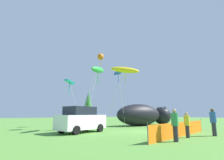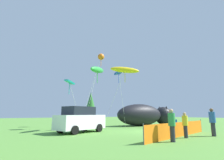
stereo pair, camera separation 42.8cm
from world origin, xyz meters
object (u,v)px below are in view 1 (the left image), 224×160
inflatable_cat (144,116)px  spectator_in_white_shirt (187,124)px  kite_yellow_hero (125,70)px  folding_chair (175,124)px  kite_orange_flower (100,57)px  parked_car (81,120)px  spectator_in_black_shirt (175,124)px  kite_green_fish (98,70)px  kite_teal_diamond (70,83)px  kite_blue_box (119,73)px  spectator_in_blue_shirt (213,121)px

inflatable_cat → spectator_in_white_shirt: 11.81m
inflatable_cat → kite_yellow_hero: (-5.76, -2.96, 4.75)m
folding_chair → kite_orange_flower: bearing=-115.0°
parked_car → kite_orange_flower: 10.71m
spectator_in_black_shirt → parked_car: bearing=105.9°
spectator_in_white_shirt → parked_car: bearing=121.3°
spectator_in_black_shirt → kite_green_fish: size_ratio=0.28×
kite_green_fish → kite_teal_diamond: (-1.60, 3.04, -0.99)m
parked_car → kite_yellow_hero: 6.97m
spectator_in_black_shirt → kite_green_fish: 9.41m
parked_car → folding_chair: size_ratio=4.84×
parked_car → kite_blue_box: bearing=6.6°
kite_teal_diamond → folding_chair: bearing=-37.1°
parked_car → kite_yellow_hero: (4.88, 0.02, 4.98)m
spectator_in_blue_shirt → kite_blue_box: bearing=92.7°
folding_chair → kite_yellow_hero: bearing=-85.1°
spectator_in_black_shirt → kite_blue_box: kite_blue_box is taller
spectator_in_white_shirt → kite_orange_flower: bearing=85.8°
inflatable_cat → kite_teal_diamond: (-10.28, 0.76, 3.48)m
spectator_in_white_shirt → spectator_in_blue_shirt: 2.44m
kite_orange_flower → kite_teal_diamond: kite_orange_flower is taller
spectator_in_white_shirt → kite_green_fish: bearing=106.4°
kite_yellow_hero → kite_orange_flower: 5.94m
kite_teal_diamond → spectator_in_black_shirt: bearing=-81.0°
spectator_in_black_shirt → kite_orange_flower: (2.97, 12.63, 7.91)m
spectator_in_blue_shirt → kite_teal_diamond: 13.36m
folding_chair → kite_green_fish: kite_green_fish is taller
folding_chair → inflatable_cat: 6.02m
parked_car → kite_blue_box: kite_blue_box is taller
spectator_in_white_shirt → spectator_in_blue_shirt: (2.36, -0.61, 0.16)m
spectator_in_white_shirt → kite_teal_diamond: (-3.83, 10.64, 3.87)m
spectator_in_white_shirt → kite_orange_flower: kite_orange_flower is taller
kite_yellow_hero → kite_green_fish: bearing=167.1°
parked_car → inflatable_cat: size_ratio=0.51×
kite_green_fish → kite_orange_flower: size_ratio=0.68×
parked_car → kite_teal_diamond: 5.28m
kite_green_fish → kite_yellow_hero: size_ratio=0.98×
kite_green_fish → kite_orange_flower: kite_orange_flower is taller
kite_teal_diamond → parked_car: bearing=-95.6°
kite_green_fish → kite_yellow_hero: kite_yellow_hero is taller
inflatable_cat → kite_orange_flower: 9.70m
kite_yellow_hero → kite_teal_diamond: bearing=140.6°
spectator_in_white_shirt → kite_teal_diamond: 11.95m
parked_car → spectator_in_blue_shirt: 9.97m
spectator_in_black_shirt → kite_yellow_hero: kite_yellow_hero is taller
kite_teal_diamond → inflatable_cat: bearing=-4.2°
parked_car → kite_teal_diamond: bearing=67.7°
inflatable_cat → kite_green_fish: 10.03m
kite_yellow_hero → kite_teal_diamond: 5.99m
kite_yellow_hero → kite_orange_flower: kite_orange_flower is taller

